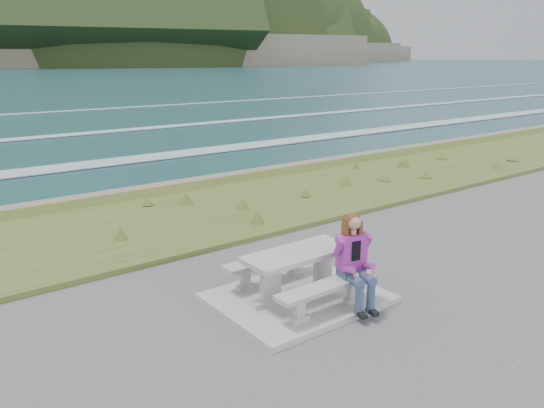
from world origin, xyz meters
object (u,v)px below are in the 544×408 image
Objects in this scene: bench_landward at (327,290)px; picnic_table at (298,261)px; bench_seaward at (271,262)px; seated_woman at (356,274)px.

picnic_table is at bearing 90.00° from bench_landward.
bench_landward is 1.00× the size of bench_seaward.
bench_landward and bench_seaward have the same top height.
bench_seaward is (0.00, 1.40, 0.00)m from bench_landward.
picnic_table reaches higher than bench_seaward.
picnic_table is 1.24× the size of seated_woman.
bench_landward is 1.40m from bench_seaward.
bench_seaward is at bearing 90.00° from bench_landward.
bench_landward is at bearing -90.00° from bench_seaward.
picnic_table is 1.00× the size of bench_seaward.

